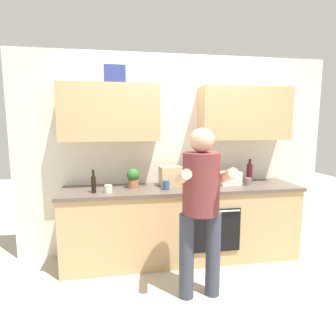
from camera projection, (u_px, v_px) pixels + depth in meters
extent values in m
plane|color=#B2A893|center=(182.00, 258.00, 3.60)|extent=(12.00, 12.00, 0.00)
cube|color=silver|center=(177.00, 155.00, 3.77)|extent=(4.00, 0.06, 2.50)
cube|color=tan|center=(110.00, 113.00, 3.36)|extent=(1.14, 0.32, 0.65)
cube|color=tan|center=(245.00, 114.00, 3.65)|extent=(1.14, 0.32, 0.65)
cylinder|color=silver|center=(236.00, 83.00, 3.57)|extent=(0.30, 0.30, 0.10)
cube|color=navy|center=(115.00, 75.00, 3.31)|extent=(0.24, 0.20, 0.20)
cube|color=tan|center=(182.00, 225.00, 3.54)|extent=(2.80, 0.60, 0.86)
cube|color=brown|center=(183.00, 189.00, 3.47)|extent=(2.84, 0.64, 0.04)
cube|color=black|center=(217.00, 231.00, 3.29)|extent=(0.56, 0.02, 0.50)
cylinder|color=silver|center=(218.00, 212.00, 3.23)|extent=(0.52, 0.02, 0.02)
cylinder|color=#383D4C|center=(187.00, 256.00, 2.73)|extent=(0.14, 0.14, 0.82)
cylinder|color=#383D4C|center=(213.00, 254.00, 2.78)|extent=(0.14, 0.14, 0.82)
cylinder|color=brown|center=(201.00, 183.00, 2.65)|extent=(0.34, 0.34, 0.57)
sphere|color=#D8AD8C|center=(202.00, 140.00, 2.59)|extent=(0.22, 0.22, 0.22)
cylinder|color=#D8AD8C|center=(183.00, 177.00, 2.49)|extent=(0.09, 0.31, 0.19)
cylinder|color=#D8AD8C|center=(227.00, 176.00, 2.56)|extent=(0.09, 0.31, 0.19)
cylinder|color=red|center=(191.00, 176.00, 3.42)|extent=(0.07, 0.07, 0.28)
cylinder|color=red|center=(191.00, 162.00, 3.39)|extent=(0.03, 0.03, 0.07)
cylinder|color=black|center=(192.00, 158.00, 3.39)|extent=(0.03, 0.03, 0.01)
cylinder|color=#8C4C14|center=(209.00, 176.00, 3.63)|extent=(0.05, 0.05, 0.19)
cylinder|color=#8C4C14|center=(209.00, 167.00, 3.61)|extent=(0.03, 0.03, 0.05)
cylinder|color=black|center=(209.00, 164.00, 3.61)|extent=(0.03, 0.03, 0.01)
cylinder|color=black|center=(94.00, 185.00, 3.17)|extent=(0.05, 0.05, 0.18)
cylinder|color=black|center=(93.00, 174.00, 3.15)|extent=(0.03, 0.03, 0.06)
cylinder|color=black|center=(93.00, 170.00, 3.14)|extent=(0.03, 0.03, 0.01)
cylinder|color=olive|center=(200.00, 180.00, 3.55)|extent=(0.08, 0.08, 0.15)
cylinder|color=olive|center=(200.00, 171.00, 3.53)|extent=(0.03, 0.03, 0.07)
cylinder|color=black|center=(200.00, 167.00, 3.53)|extent=(0.03, 0.03, 0.01)
cylinder|color=#471419|center=(249.00, 173.00, 3.73)|extent=(0.08, 0.08, 0.24)
cylinder|color=#471419|center=(250.00, 162.00, 3.70)|extent=(0.03, 0.03, 0.05)
cylinder|color=black|center=(250.00, 160.00, 3.70)|extent=(0.04, 0.04, 0.02)
cylinder|color=#33598C|center=(166.00, 185.00, 3.33)|extent=(0.08, 0.08, 0.11)
cylinder|color=slate|center=(248.00, 182.00, 3.58)|extent=(0.09, 0.09, 0.09)
cylinder|color=white|center=(108.00, 189.00, 3.19)|extent=(0.08, 0.08, 0.08)
cylinder|color=#9E6647|center=(133.00, 184.00, 3.42)|extent=(0.12, 0.12, 0.10)
sphere|color=#2D6B28|center=(133.00, 175.00, 3.40)|extent=(0.15, 0.15, 0.15)
cube|color=tan|center=(171.00, 176.00, 3.53)|extent=(0.27, 0.22, 0.24)
cube|color=silver|center=(230.00, 178.00, 3.58)|extent=(0.26, 0.19, 0.16)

